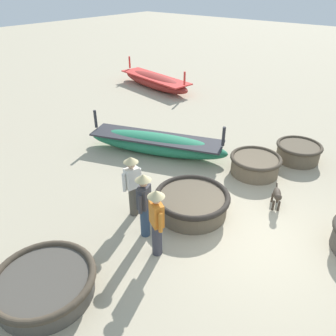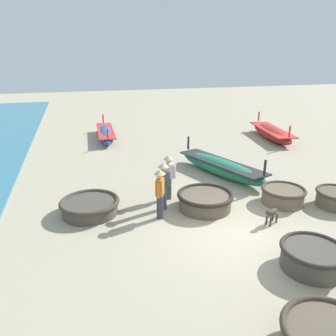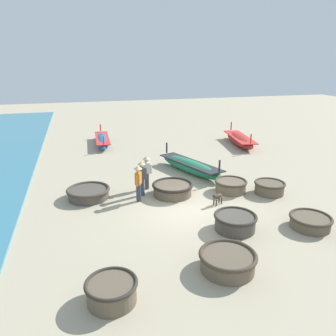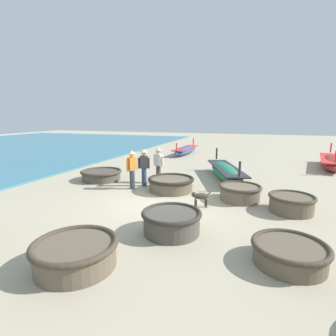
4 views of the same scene
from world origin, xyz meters
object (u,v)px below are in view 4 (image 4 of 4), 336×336
(coracle_front_left, at_px, (76,253))
(coracle_front_right, at_px, (291,203))
(dog, at_px, (200,197))
(coracle_beside_post, at_px, (171,183))
(long_boat_blue_hull, at_px, (332,162))
(fisherman_by_coracle, at_px, (132,167))
(coracle_far_left, at_px, (290,253))
(fisherman_crouching, at_px, (158,163))
(fisherman_standing_right, at_px, (144,165))
(coracle_far_right, at_px, (240,192))
(long_boat_red_hull, at_px, (226,172))
(coracle_tilted, at_px, (172,221))
(long_boat_green_hull, at_px, (186,150))
(coracle_upturned, at_px, (101,175))

(coracle_front_left, xyz_separation_m, coracle_front_right, (4.54, 4.94, 0.00))
(dog, bearing_deg, coracle_beside_post, 134.78)
(long_boat_blue_hull, xyz_separation_m, fisherman_by_coracle, (-9.26, -8.17, 0.58))
(coracle_far_left, relative_size, long_boat_blue_hull, 0.31)
(fisherman_crouching, relative_size, fisherman_standing_right, 1.00)
(coracle_beside_post, xyz_separation_m, coracle_front_left, (-0.05, -6.02, -0.00))
(coracle_far_right, height_order, fisherman_by_coracle, fisherman_by_coracle)
(long_boat_blue_hull, bearing_deg, coracle_far_left, -105.66)
(coracle_front_right, relative_size, long_boat_red_hull, 0.30)
(coracle_tilted, height_order, long_boat_red_hull, long_boat_red_hull)
(coracle_front_right, relative_size, long_boat_green_hull, 0.29)
(coracle_tilted, relative_size, coracle_front_right, 1.11)
(long_boat_green_hull, relative_size, fisherman_standing_right, 2.97)
(coracle_far_left, distance_m, coracle_front_right, 3.39)
(coracle_front_right, relative_size, dog, 2.33)
(coracle_upturned, bearing_deg, coracle_front_right, -11.97)
(coracle_far_left, height_order, coracle_far_right, coracle_far_right)
(coracle_upturned, relative_size, fisherman_standing_right, 1.18)
(coracle_upturned, height_order, long_boat_red_hull, long_boat_red_hull)
(coracle_far_right, distance_m, fisherman_standing_right, 4.31)
(coracle_far_right, xyz_separation_m, fisherman_standing_right, (-4.21, 0.71, 0.64))
(long_boat_green_hull, bearing_deg, long_boat_blue_hull, -15.94)
(coracle_far_left, bearing_deg, long_boat_blue_hull, 74.34)
(long_boat_green_hull, bearing_deg, coracle_beside_post, -77.78)
(coracle_front_right, relative_size, coracle_upturned, 0.74)
(coracle_front_left, distance_m, long_boat_red_hull, 9.09)
(coracle_far_left, distance_m, dog, 3.84)
(coracle_front_left, relative_size, coracle_front_right, 1.21)
(coracle_front_left, relative_size, fisherman_crouching, 1.06)
(coracle_far_right, relative_size, coracle_front_right, 1.07)
(coracle_beside_post, distance_m, long_boat_green_hull, 10.98)
(coracle_beside_post, relative_size, fisherman_by_coracle, 1.16)
(coracle_beside_post, xyz_separation_m, coracle_upturned, (-3.83, 0.68, -0.04))
(coracle_upturned, xyz_separation_m, long_boat_red_hull, (5.73, 2.18, 0.10))
(coracle_tilted, xyz_separation_m, long_boat_blue_hull, (6.29, 11.73, 0.05))
(long_boat_green_hull, distance_m, fisherman_standing_right, 10.45)
(long_boat_red_hull, relative_size, fisherman_by_coracle, 2.96)
(coracle_front_right, height_order, long_boat_blue_hull, long_boat_blue_hull)
(coracle_far_left, distance_m, long_boat_blue_hull, 12.84)
(fisherman_by_coracle, bearing_deg, coracle_tilted, -50.20)
(coracle_beside_post, distance_m, coracle_far_left, 6.08)
(coracle_upturned, distance_m, long_boat_red_hull, 6.13)
(coracle_front_right, height_order, fisherman_by_coracle, fisherman_by_coracle)
(coracle_beside_post, xyz_separation_m, fisherman_standing_right, (-1.38, 0.34, 0.64))
(long_boat_red_hull, distance_m, fisherman_standing_right, 4.18)
(coracle_far_right, bearing_deg, coracle_upturned, 171.07)
(coracle_tilted, height_order, coracle_front_left, coracle_tilted)
(long_boat_red_hull, bearing_deg, fisherman_by_coracle, -138.74)
(coracle_upturned, bearing_deg, fisherman_standing_right, -7.86)
(long_boat_green_hull, bearing_deg, dog, -72.43)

